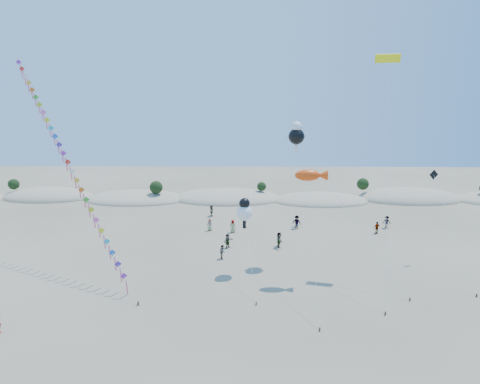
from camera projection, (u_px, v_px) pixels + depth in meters
name	position (u px, v px, depth m)	size (l,w,h in m)	color
ground	(198.00, 367.00, 26.18)	(160.00, 160.00, 0.00)	#786B53
dune_ridge	(233.00, 199.00, 70.11)	(145.30, 11.49, 5.57)	tan
kite_train	(64.00, 155.00, 41.31)	(18.45, 18.81, 21.99)	#3F2D1E
fish_kite	(311.00, 176.00, 37.51)	(3.04, 10.39, 10.67)	#3F2D1E
cartoon_kite_low	(244.00, 211.00, 39.59)	(1.88, 7.98, 7.64)	#3F2D1E
cartoon_kite_high	(297.00, 135.00, 41.84)	(10.03, 11.15, 14.84)	#3F2D1E
parafoil_kite	(388.00, 62.00, 39.36)	(3.91, 12.62, 21.45)	#3F2D1E
dark_kite	(443.00, 200.00, 40.95)	(1.05, 9.76, 9.79)	#3F2D1E
beachgoers	(275.00, 228.00, 51.84)	(25.09, 17.55, 1.86)	slate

